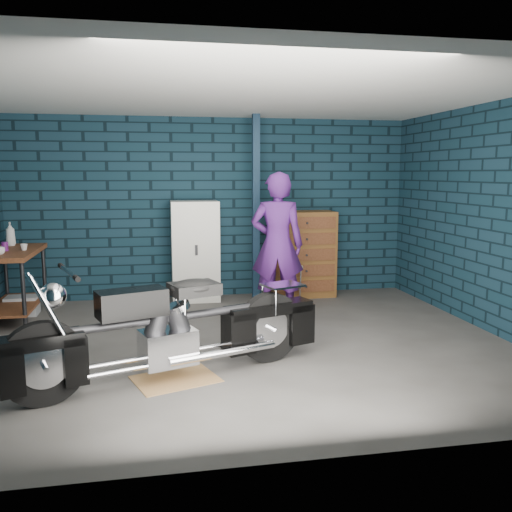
{
  "coord_description": "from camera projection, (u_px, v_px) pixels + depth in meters",
  "views": [
    {
      "loc": [
        -0.88,
        -5.71,
        1.88
      ],
      "look_at": [
        0.24,
        0.3,
        0.94
      ],
      "focal_mm": 38.0,
      "sensor_mm": 36.0,
      "label": 1
    }
  ],
  "objects": [
    {
      "name": "ground",
      "position": [
        239.0,
        344.0,
        5.99
      ],
      "size": [
        6.0,
        6.0,
        0.0
      ],
      "primitive_type": "plane",
      "color": "#4F4D4A",
      "rests_on": "ground"
    },
    {
      "name": "room_walls",
      "position": [
        231.0,
        171.0,
        6.24
      ],
      "size": [
        6.02,
        5.01,
        2.71
      ],
      "color": "#0F2834",
      "rests_on": "ground"
    },
    {
      "name": "support_post",
      "position": [
        256.0,
        210.0,
        7.78
      ],
      "size": [
        0.1,
        0.1,
        2.7
      ],
      "primitive_type": "cube",
      "color": "#12263A",
      "rests_on": "ground"
    },
    {
      "name": "workbench",
      "position": [
        14.0,
        285.0,
        6.93
      ],
      "size": [
        0.6,
        1.4,
        0.91
      ],
      "primitive_type": "cube",
      "color": "brown",
      "rests_on": "ground"
    },
    {
      "name": "drip_mat",
      "position": [
        176.0,
        379.0,
        4.98
      ],
      "size": [
        0.87,
        0.76,
        0.01
      ],
      "primitive_type": "cube",
      "rotation": [
        0.0,
        0.0,
        0.33
      ],
      "color": "olive",
      "rests_on": "ground"
    },
    {
      "name": "motorcycle",
      "position": [
        174.0,
        321.0,
        4.9
      ],
      "size": [
        2.6,
        1.46,
        1.11
      ],
      "primitive_type": null,
      "rotation": [
        0.0,
        0.0,
        0.33
      ],
      "color": "black",
      "rests_on": "ground"
    },
    {
      "name": "person",
      "position": [
        277.0,
        245.0,
        7.12
      ],
      "size": [
        0.79,
        0.62,
        1.9
      ],
      "primitive_type": "imported",
      "rotation": [
        0.0,
        0.0,
        2.88
      ],
      "color": "#4E1E71",
      "rests_on": "ground"
    },
    {
      "name": "storage_bin",
      "position": [
        22.0,
        306.0,
        7.23
      ],
      "size": [
        0.41,
        0.29,
        0.25
      ],
      "primitive_type": "cube",
      "color": "#95999D",
      "rests_on": "ground"
    },
    {
      "name": "locker",
      "position": [
        195.0,
        251.0,
        7.99
      ],
      "size": [
        0.69,
        0.49,
        1.48
      ],
      "primitive_type": "cube",
      "color": "silver",
      "rests_on": "ground"
    },
    {
      "name": "tool_chest",
      "position": [
        302.0,
        254.0,
        8.3
      ],
      "size": [
        0.98,
        0.54,
        1.3
      ],
      "primitive_type": "cube",
      "color": "brown",
      "rests_on": "ground"
    },
    {
      "name": "shop_stool",
      "position": [
        293.0,
        284.0,
        7.87
      ],
      "size": [
        0.3,
        0.3,
        0.55
      ],
      "primitive_type": null,
      "rotation": [
        0.0,
        0.0,
        0.01
      ],
      "color": "#BEB290",
      "rests_on": "ground"
    },
    {
      "name": "cup_a",
      "position": [
        0.0,
        251.0,
        6.5
      ],
      "size": [
        0.15,
        0.15,
        0.09
      ],
      "primitive_type": "imported",
      "rotation": [
        0.0,
        0.0,
        0.38
      ],
      "color": "#BEB290",
      "rests_on": "workbench"
    },
    {
      "name": "cup_b",
      "position": [
        24.0,
        247.0,
        6.84
      ],
      "size": [
        0.09,
        0.09,
        0.08
      ],
      "primitive_type": "imported",
      "rotation": [
        0.0,
        0.0,
        0.02
      ],
      "color": "#BEB290",
      "rests_on": "workbench"
    },
    {
      "name": "mug_purple",
      "position": [
        5.0,
        246.0,
        6.79
      ],
      "size": [
        0.1,
        0.1,
        0.11
      ],
      "primitive_type": "cylinder",
      "rotation": [
        0.0,
        0.0,
        0.21
      ],
      "color": "#581863",
      "rests_on": "workbench"
    },
    {
      "name": "bottle",
      "position": [
        10.0,
        234.0,
        7.27
      ],
      "size": [
        0.14,
        0.14,
        0.32
      ],
      "primitive_type": "imported",
      "rotation": [
        0.0,
        0.0,
        0.15
      ],
      "color": "#95999D",
      "rests_on": "workbench"
    }
  ]
}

